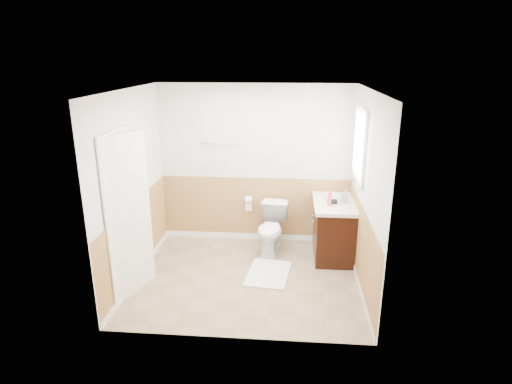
# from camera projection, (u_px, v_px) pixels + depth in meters

# --- Properties ---
(floor) EXTENTS (3.00, 3.00, 0.00)m
(floor) POSITION_uv_depth(u_px,v_px,m) (247.00, 278.00, 5.78)
(floor) COLOR #8C7051
(floor) RESTS_ON ground
(ceiling) EXTENTS (3.00, 3.00, 0.00)m
(ceiling) POSITION_uv_depth(u_px,v_px,m) (246.00, 90.00, 5.01)
(ceiling) COLOR white
(ceiling) RESTS_ON floor
(wall_back) EXTENTS (3.00, 0.00, 3.00)m
(wall_back) POSITION_uv_depth(u_px,v_px,m) (255.00, 165.00, 6.63)
(wall_back) COLOR silver
(wall_back) RESTS_ON floor
(wall_front) EXTENTS (3.00, 0.00, 3.00)m
(wall_front) POSITION_uv_depth(u_px,v_px,m) (233.00, 230.00, 4.16)
(wall_front) COLOR silver
(wall_front) RESTS_ON floor
(wall_left) EXTENTS (0.00, 3.00, 3.00)m
(wall_left) POSITION_uv_depth(u_px,v_px,m) (132.00, 187.00, 5.52)
(wall_left) COLOR silver
(wall_left) RESTS_ON floor
(wall_right) EXTENTS (0.00, 3.00, 3.00)m
(wall_right) POSITION_uv_depth(u_px,v_px,m) (366.00, 193.00, 5.28)
(wall_right) COLOR silver
(wall_right) RESTS_ON floor
(wainscot_back) EXTENTS (3.00, 0.00, 3.00)m
(wainscot_back) POSITION_uv_depth(u_px,v_px,m) (255.00, 210.00, 6.85)
(wainscot_back) COLOR #B48648
(wainscot_back) RESTS_ON floor
(wainscot_front) EXTENTS (3.00, 0.00, 3.00)m
(wainscot_front) POSITION_uv_depth(u_px,v_px,m) (234.00, 297.00, 4.41)
(wainscot_front) COLOR #B48648
(wainscot_front) RESTS_ON floor
(wainscot_left) EXTENTS (0.00, 2.60, 2.60)m
(wainscot_left) POSITION_uv_depth(u_px,v_px,m) (138.00, 240.00, 5.75)
(wainscot_left) COLOR #B48648
(wainscot_left) RESTS_ON floor
(wainscot_right) EXTENTS (0.00, 2.60, 2.60)m
(wainscot_right) POSITION_uv_depth(u_px,v_px,m) (361.00, 248.00, 5.51)
(wainscot_right) COLOR #B48648
(wainscot_right) RESTS_ON floor
(toilet) EXTENTS (0.50, 0.77, 0.74)m
(toilet) POSITION_uv_depth(u_px,v_px,m) (271.00, 229.00, 6.44)
(toilet) COLOR white
(toilet) RESTS_ON floor
(bath_mat) EXTENTS (0.65, 0.86, 0.02)m
(bath_mat) POSITION_uv_depth(u_px,v_px,m) (268.00, 273.00, 5.87)
(bath_mat) COLOR white
(bath_mat) RESTS_ON floor
(vanity_cabinet) EXTENTS (0.55, 1.10, 0.80)m
(vanity_cabinet) POSITION_uv_depth(u_px,v_px,m) (333.00, 229.00, 6.39)
(vanity_cabinet) COLOR black
(vanity_cabinet) RESTS_ON floor
(vanity_knob_left) EXTENTS (0.03, 0.03, 0.03)m
(vanity_knob_left) POSITION_uv_depth(u_px,v_px,m) (314.00, 221.00, 6.27)
(vanity_knob_left) COLOR silver
(vanity_knob_left) RESTS_ON vanity_cabinet
(vanity_knob_right) EXTENTS (0.03, 0.03, 0.03)m
(vanity_knob_right) POSITION_uv_depth(u_px,v_px,m) (313.00, 216.00, 6.46)
(vanity_knob_right) COLOR #B7B6BD
(vanity_knob_right) RESTS_ON vanity_cabinet
(countertop) EXTENTS (0.60, 1.15, 0.05)m
(countertop) POSITION_uv_depth(u_px,v_px,m) (334.00, 202.00, 6.26)
(countertop) COLOR white
(countertop) RESTS_ON vanity_cabinet
(sink_basin) EXTENTS (0.36, 0.36, 0.02)m
(sink_basin) POSITION_uv_depth(u_px,v_px,m) (334.00, 197.00, 6.39)
(sink_basin) COLOR silver
(sink_basin) RESTS_ON countertop
(faucet) EXTENTS (0.02, 0.02, 0.14)m
(faucet) POSITION_uv_depth(u_px,v_px,m) (346.00, 193.00, 6.35)
(faucet) COLOR silver
(faucet) RESTS_ON countertop
(lotion_bottle) EXTENTS (0.05, 0.05, 0.22)m
(lotion_bottle) POSITION_uv_depth(u_px,v_px,m) (330.00, 199.00, 5.98)
(lotion_bottle) COLOR #EA3C57
(lotion_bottle) RESTS_ON countertop
(soap_dispenser) EXTENTS (0.10, 0.10, 0.17)m
(soap_dispenser) POSITION_uv_depth(u_px,v_px,m) (344.00, 197.00, 6.12)
(soap_dispenser) COLOR gray
(soap_dispenser) RESTS_ON countertop
(hair_dryer_body) EXTENTS (0.14, 0.07, 0.07)m
(hair_dryer_body) POSITION_uv_depth(u_px,v_px,m) (332.00, 201.00, 6.10)
(hair_dryer_body) COLOR black
(hair_dryer_body) RESTS_ON countertop
(hair_dryer_handle) EXTENTS (0.03, 0.03, 0.07)m
(hair_dryer_handle) POSITION_uv_depth(u_px,v_px,m) (330.00, 202.00, 6.14)
(hair_dryer_handle) COLOR black
(hair_dryer_handle) RESTS_ON countertop
(mirror_panel) EXTENTS (0.02, 0.35, 0.90)m
(mirror_panel) POSITION_uv_depth(u_px,v_px,m) (354.00, 151.00, 6.23)
(mirror_panel) COLOR silver
(mirror_panel) RESTS_ON wall_right
(window_frame) EXTENTS (0.04, 0.80, 1.00)m
(window_frame) POSITION_uv_depth(u_px,v_px,m) (360.00, 144.00, 5.68)
(window_frame) COLOR white
(window_frame) RESTS_ON wall_right
(window_glass) EXTENTS (0.01, 0.70, 0.90)m
(window_glass) POSITION_uv_depth(u_px,v_px,m) (361.00, 144.00, 5.68)
(window_glass) COLOR white
(window_glass) RESTS_ON wall_right
(door) EXTENTS (0.29, 0.78, 2.04)m
(door) POSITION_uv_depth(u_px,v_px,m) (128.00, 217.00, 5.15)
(door) COLOR white
(door) RESTS_ON wall_left
(door_frame) EXTENTS (0.02, 0.92, 2.10)m
(door_frame) POSITION_uv_depth(u_px,v_px,m) (122.00, 216.00, 5.16)
(door_frame) COLOR white
(door_frame) RESTS_ON wall_left
(door_knob) EXTENTS (0.06, 0.06, 0.06)m
(door_knob) POSITION_uv_depth(u_px,v_px,m) (143.00, 213.00, 5.48)
(door_knob) COLOR silver
(door_knob) RESTS_ON door
(towel_bar) EXTENTS (0.62, 0.02, 0.02)m
(towel_bar) POSITION_uv_depth(u_px,v_px,m) (219.00, 143.00, 6.52)
(towel_bar) COLOR silver
(towel_bar) RESTS_ON wall_back
(tp_holder_bar) EXTENTS (0.14, 0.02, 0.02)m
(tp_holder_bar) POSITION_uv_depth(u_px,v_px,m) (249.00, 200.00, 6.74)
(tp_holder_bar) COLOR silver
(tp_holder_bar) RESTS_ON wall_back
(tp_roll) EXTENTS (0.10, 0.11, 0.11)m
(tp_roll) POSITION_uv_depth(u_px,v_px,m) (249.00, 200.00, 6.74)
(tp_roll) COLOR white
(tp_roll) RESTS_ON tp_holder_bar
(tp_sheet) EXTENTS (0.10, 0.01, 0.16)m
(tp_sheet) POSITION_uv_depth(u_px,v_px,m) (249.00, 206.00, 6.77)
(tp_sheet) COLOR white
(tp_sheet) RESTS_ON tp_roll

